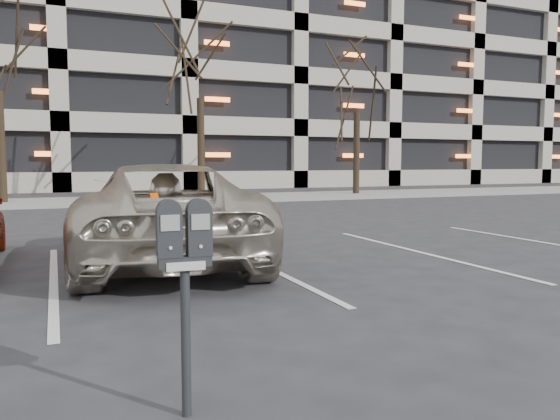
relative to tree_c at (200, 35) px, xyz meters
The scene contains 8 objects.
ground 17.68m from the tree_c, 104.04° to the right, with size 140.00×140.00×0.00m, color #28282B.
sidewalk 7.48m from the tree_c, behind, with size 80.00×4.00×0.12m, color gray.
stall_lines 16.05m from the tree_c, 111.51° to the right, with size 16.90×5.20×0.00m.
parking_garage 19.76m from the tree_c, 65.85° to the left, with size 52.00×20.00×19.00m.
tree_c is the anchor object (origin of this frame).
tree_d 7.02m from the tree_c, ahead, with size 3.58×3.58×8.14m.
parking_meter 19.33m from the tree_c, 104.59° to the right, with size 0.33×0.15×1.25m.
suv_silver 14.53m from the tree_c, 106.73° to the right, with size 2.97×5.49×1.47m.
Camera 1 is at (-1.35, -5.02, 1.49)m, focal length 35.00 mm.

